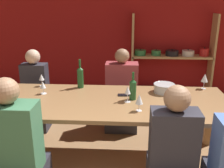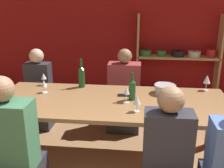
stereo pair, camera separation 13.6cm
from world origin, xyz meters
TOP-DOWN VIEW (x-y plane):
  - wall_back_red at (0.00, 3.83)m, footprint 8.80×0.06m
  - shelf_unit at (0.78, 3.63)m, footprint 1.45×0.30m
  - dining_table at (-0.16, 1.54)m, footprint 2.53×1.01m
  - mixing_bowl at (0.43, 1.83)m, footprint 0.25×0.25m
  - wine_bottle_green at (0.06, 1.59)m, footprint 0.07×0.07m
  - wine_bottle_dark at (-0.56, 1.95)m, footprint 0.08×0.08m
  - wine_glass_white_a at (0.12, 1.28)m, footprint 0.07×0.07m
  - wine_glass_empty_a at (-0.95, 1.70)m, footprint 0.07×0.07m
  - wine_glass_white_b at (-1.05, 1.97)m, footprint 0.07×0.07m
  - wine_glass_red_a at (0.42, 1.12)m, footprint 0.07×0.07m
  - wine_glass_red_b at (0.92, 1.99)m, footprint 0.08×0.08m
  - wine_glass_white_c at (0.01, 1.51)m, footprint 0.06×0.06m
  - cell_phone at (-0.02, 1.70)m, footprint 0.15×0.08m
  - person_far_a at (-0.07, 2.43)m, footprint 0.45×0.56m
  - person_far_b at (-1.27, 2.32)m, footprint 0.34×0.43m

SIDE VIEW (x-z plane):
  - person_far_a at x=-0.07m, z-range -0.16..0.98m
  - person_far_b at x=-1.27m, z-range -0.14..0.99m
  - shelf_unit at x=0.78m, z-range -0.25..1.28m
  - dining_table at x=-0.16m, z-range 0.30..1.04m
  - cell_phone at x=-0.02m, z-range 0.74..0.75m
  - mixing_bowl at x=0.43m, z-range 0.75..0.85m
  - wine_glass_empty_a at x=-0.95m, z-range 0.77..0.92m
  - wine_glass_red_a at x=0.42m, z-range 0.77..0.93m
  - wine_glass_white_b at x=-1.05m, z-range 0.77..0.93m
  - wine_glass_white_a at x=0.12m, z-range 0.77..0.95m
  - wine_bottle_green at x=0.06m, z-range 0.71..1.01m
  - wine_glass_white_c at x=0.01m, z-range 0.78..0.95m
  - wine_glass_red_b at x=0.92m, z-range 0.78..0.97m
  - wine_bottle_dark at x=-0.56m, z-range 0.70..1.05m
  - wall_back_red at x=0.00m, z-range 0.00..2.70m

